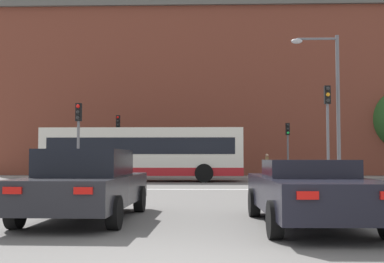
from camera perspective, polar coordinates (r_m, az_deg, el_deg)
The scene contains 14 objects.
stop_line_strip at distance 20.32m, azimuth 0.74°, elevation -6.87°, with size 8.64×0.30×0.01m, color silver.
far_pavement at distance 33.01m, azimuth 1.08°, elevation -5.41°, with size 69.60×2.50×0.01m, color gray.
brick_civic_building at distance 43.80m, azimuth 5.29°, elevation 4.81°, with size 39.47×14.91×16.99m.
car_saloon_left at distance 10.73m, azimuth -12.44°, elevation -6.09°, with size 2.17×4.84×1.51m.
car_roadster_right at distance 9.75m, azimuth 13.85°, elevation -6.91°, with size 2.13×4.93×1.30m.
bus_crossing_lead at distance 27.37m, azimuth -5.80°, elevation -2.55°, with size 11.15×2.76×2.97m.
traffic_light_near_left at distance 21.92m, azimuth -13.33°, elevation 0.14°, with size 0.26×0.31×3.76m.
traffic_light_far_left at distance 32.52m, azimuth -8.78°, elevation -0.49°, with size 0.26×0.31×4.16m.
traffic_light_far_right at distance 32.54m, azimuth 11.29°, elevation -1.05°, with size 0.26×0.31×3.63m.
traffic_light_near_right at distance 21.69m, azimuth 15.79°, elevation 1.37°, with size 0.26×0.31×4.47m.
street_lamp_junction at distance 22.09m, azimuth 15.98°, elevation 4.35°, with size 2.11×0.36×6.75m.
pedestrian_waiting at distance 33.00m, azimuth 2.05°, elevation -3.68°, with size 0.46×0.38×1.71m.
pedestrian_walking_east at distance 34.09m, azimuth 8.87°, elevation -3.75°, with size 0.25×0.42×1.60m.
pedestrian_walking_west at distance 33.32m, azimuth -11.86°, elevation -3.73°, with size 0.42×0.45×1.61m.
Camera 1 is at (0.31, -5.52, 1.34)m, focal length 45.00 mm.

